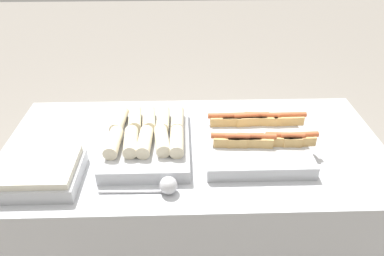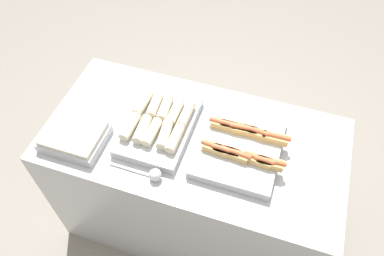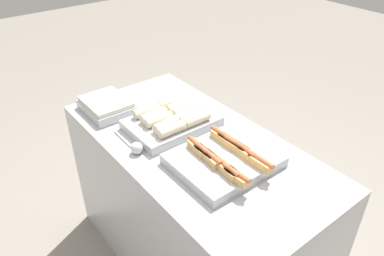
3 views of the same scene
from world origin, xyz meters
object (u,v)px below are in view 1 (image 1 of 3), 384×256
tray_wraps (148,137)px  tray_hotdogs (253,137)px  tray_side_front (37,173)px  serving_spoon_near (165,186)px

tray_wraps → tray_hotdogs: bearing=0.0°
tray_hotdogs → tray_side_front: (-0.77, -0.20, -0.00)m
tray_hotdogs → serving_spoon_near: bearing=-141.4°
tray_hotdogs → tray_wraps: size_ratio=0.98×
tray_wraps → serving_spoon_near: 0.28m
tray_wraps → tray_side_front: 0.41m
tray_side_front → serving_spoon_near: tray_side_front is taller
tray_wraps → tray_side_front: size_ratio=1.57×
serving_spoon_near → tray_side_front: bearing=170.7°
tray_wraps → serving_spoon_near: (0.07, -0.27, -0.01)m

